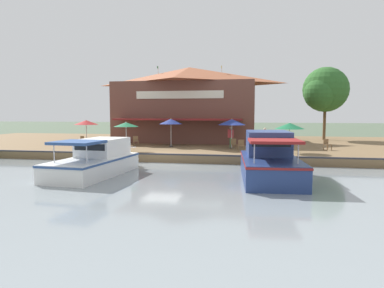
{
  "coord_description": "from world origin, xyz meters",
  "views": [
    {
      "loc": [
        22.38,
        6.21,
        3.42
      ],
      "look_at": [
        -1.0,
        1.89,
        1.3
      ],
      "focal_mm": 32.0,
      "sensor_mm": 36.0,
      "label": 1
    }
  ],
  "objects_px": {
    "patio_umbrella_back_row": "(171,121)",
    "person_mid_patio": "(265,136)",
    "patio_umbrella_near_quay_edge": "(86,122)",
    "cafe_chair_mid_patio": "(136,140)",
    "cafe_chair_beside_entrance": "(259,146)",
    "motorboat_distant_upstream": "(100,160)",
    "patio_umbrella_mid_patio_left": "(290,126)",
    "cafe_chair_under_first_umbrella": "(241,145)",
    "cafe_chair_facing_river": "(327,144)",
    "tree_behind_restaurant": "(209,102)",
    "waterfront_restaurant": "(189,103)",
    "person_at_quay_edge": "(231,135)",
    "cafe_chair_back_row_seat": "(234,144)",
    "tree_downstream_bank": "(324,91)",
    "patio_umbrella_mid_patio_right": "(126,125)",
    "cafe_chair_far_corner_seat": "(81,140)",
    "patio_umbrella_far_corner": "(232,122)",
    "motorboat_fourth_along": "(268,160)"
  },
  "relations": [
    {
      "from": "patio_umbrella_near_quay_edge",
      "to": "cafe_chair_mid_patio",
      "type": "xyz_separation_m",
      "value": [
        -0.25,
        4.51,
        -1.56
      ]
    },
    {
      "from": "patio_umbrella_mid_patio_left",
      "to": "person_mid_patio",
      "type": "distance_m",
      "value": 2.25
    },
    {
      "from": "cafe_chair_beside_entrance",
      "to": "cafe_chair_back_row_seat",
      "type": "distance_m",
      "value": 2.63
    },
    {
      "from": "cafe_chair_mid_patio",
      "to": "motorboat_distant_upstream",
      "type": "xyz_separation_m",
      "value": [
        10.6,
        1.72,
        -0.27
      ]
    },
    {
      "from": "tree_behind_restaurant",
      "to": "waterfront_restaurant",
      "type": "bearing_deg",
      "value": -11.62
    },
    {
      "from": "waterfront_restaurant",
      "to": "tree_downstream_bank",
      "type": "distance_m",
      "value": 14.4
    },
    {
      "from": "patio_umbrella_mid_patio_right",
      "to": "cafe_chair_beside_entrance",
      "type": "xyz_separation_m",
      "value": [
        -0.73,
        9.83,
        -1.52
      ]
    },
    {
      "from": "patio_umbrella_back_row",
      "to": "person_mid_patio",
      "type": "xyz_separation_m",
      "value": [
        1.64,
        7.81,
        -1.05
      ]
    },
    {
      "from": "cafe_chair_beside_entrance",
      "to": "motorboat_distant_upstream",
      "type": "xyz_separation_m",
      "value": [
        7.26,
        -8.82,
        -0.27
      ]
    },
    {
      "from": "patio_umbrella_mid_patio_left",
      "to": "cafe_chair_back_row_seat",
      "type": "bearing_deg",
      "value": -108.49
    },
    {
      "from": "patio_umbrella_mid_patio_right",
      "to": "cafe_chair_far_corner_seat",
      "type": "relative_size",
      "value": 2.59
    },
    {
      "from": "person_mid_patio",
      "to": "patio_umbrella_mid_patio_left",
      "type": "bearing_deg",
      "value": 54.43
    },
    {
      "from": "waterfront_restaurant",
      "to": "patio_umbrella_back_row",
      "type": "height_order",
      "value": "waterfront_restaurant"
    },
    {
      "from": "patio_umbrella_mid_patio_left",
      "to": "cafe_chair_facing_river",
      "type": "relative_size",
      "value": 2.58
    },
    {
      "from": "cafe_chair_facing_river",
      "to": "cafe_chair_back_row_seat",
      "type": "xyz_separation_m",
      "value": [
        0.99,
        -7.12,
        0.0
      ]
    },
    {
      "from": "cafe_chair_back_row_seat",
      "to": "person_at_quay_edge",
      "type": "relative_size",
      "value": 0.49
    },
    {
      "from": "waterfront_restaurant",
      "to": "cafe_chair_far_corner_seat",
      "type": "xyz_separation_m",
      "value": [
        8.16,
        -8.13,
        -3.43
      ]
    },
    {
      "from": "waterfront_restaurant",
      "to": "patio_umbrella_back_row",
      "type": "xyz_separation_m",
      "value": [
        7.5,
        -0.16,
        -1.76
      ]
    },
    {
      "from": "patio_umbrella_near_quay_edge",
      "to": "person_mid_patio",
      "type": "bearing_deg",
      "value": 84.73
    },
    {
      "from": "patio_umbrella_near_quay_edge",
      "to": "tree_behind_restaurant",
      "type": "bearing_deg",
      "value": 146.71
    },
    {
      "from": "cafe_chair_back_row_seat",
      "to": "person_mid_patio",
      "type": "distance_m",
      "value": 2.45
    },
    {
      "from": "cafe_chair_far_corner_seat",
      "to": "person_mid_patio",
      "type": "xyz_separation_m",
      "value": [
        0.98,
        15.78,
        0.62
      ]
    },
    {
      "from": "cafe_chair_facing_river",
      "to": "motorboat_distant_upstream",
      "type": "distance_m",
      "value": 17.25
    },
    {
      "from": "patio_umbrella_mid_patio_left",
      "to": "person_at_quay_edge",
      "type": "relative_size",
      "value": 1.26
    },
    {
      "from": "patio_umbrella_mid_patio_left",
      "to": "cafe_chair_mid_patio",
      "type": "xyz_separation_m",
      "value": [
        -2.9,
        -12.68,
        -1.46
      ]
    },
    {
      "from": "patio_umbrella_mid_patio_left",
      "to": "cafe_chair_under_first_umbrella",
      "type": "distance_m",
      "value": 3.78
    },
    {
      "from": "waterfront_restaurant",
      "to": "cafe_chair_far_corner_seat",
      "type": "height_order",
      "value": "waterfront_restaurant"
    },
    {
      "from": "cafe_chair_beside_entrance",
      "to": "cafe_chair_mid_patio",
      "type": "relative_size",
      "value": 1.0
    },
    {
      "from": "cafe_chair_beside_entrance",
      "to": "cafe_chair_facing_river",
      "type": "bearing_deg",
      "value": 118.22
    },
    {
      "from": "patio_umbrella_near_quay_edge",
      "to": "motorboat_fourth_along",
      "type": "relative_size",
      "value": 0.3
    },
    {
      "from": "cafe_chair_facing_river",
      "to": "tree_behind_restaurant",
      "type": "relative_size",
      "value": 0.13
    },
    {
      "from": "patio_umbrella_mid_patio_left",
      "to": "person_mid_patio",
      "type": "relative_size",
      "value": 1.27
    },
    {
      "from": "patio_umbrella_near_quay_edge",
      "to": "patio_umbrella_far_corner",
      "type": "height_order",
      "value": "patio_umbrella_far_corner"
    },
    {
      "from": "patio_umbrella_near_quay_edge",
      "to": "cafe_chair_mid_patio",
      "type": "bearing_deg",
      "value": 93.22
    },
    {
      "from": "person_mid_patio",
      "to": "tree_behind_restaurant",
      "type": "height_order",
      "value": "tree_behind_restaurant"
    },
    {
      "from": "patio_umbrella_near_quay_edge",
      "to": "tree_behind_restaurant",
      "type": "relative_size",
      "value": 0.34
    },
    {
      "from": "person_at_quay_edge",
      "to": "person_mid_patio",
      "type": "height_order",
      "value": "person_at_quay_edge"
    },
    {
      "from": "cafe_chair_mid_patio",
      "to": "tree_behind_restaurant",
      "type": "relative_size",
      "value": 0.13
    },
    {
      "from": "patio_umbrella_far_corner",
      "to": "tree_behind_restaurant",
      "type": "bearing_deg",
      "value": -165.14
    },
    {
      "from": "person_at_quay_edge",
      "to": "cafe_chair_back_row_seat",
      "type": "bearing_deg",
      "value": 13.98
    },
    {
      "from": "patio_umbrella_mid_patio_left",
      "to": "motorboat_distant_upstream",
      "type": "height_order",
      "value": "patio_umbrella_mid_patio_left"
    },
    {
      "from": "tree_downstream_bank",
      "to": "cafe_chair_far_corner_seat",
      "type": "bearing_deg",
      "value": -63.75
    },
    {
      "from": "cafe_chair_facing_river",
      "to": "tree_downstream_bank",
      "type": "bearing_deg",
      "value": 171.25
    },
    {
      "from": "patio_umbrella_near_quay_edge",
      "to": "patio_umbrella_back_row",
      "type": "bearing_deg",
      "value": 91.54
    },
    {
      "from": "waterfront_restaurant",
      "to": "patio_umbrella_near_quay_edge",
      "type": "height_order",
      "value": "waterfront_restaurant"
    },
    {
      "from": "patio_umbrella_back_row",
      "to": "cafe_chair_far_corner_seat",
      "type": "bearing_deg",
      "value": -85.26
    },
    {
      "from": "cafe_chair_mid_patio",
      "to": "tree_downstream_bank",
      "type": "relative_size",
      "value": 0.11
    },
    {
      "from": "motorboat_distant_upstream",
      "to": "motorboat_fourth_along",
      "type": "bearing_deg",
      "value": 93.72
    },
    {
      "from": "patio_umbrella_mid_patio_left",
      "to": "cafe_chair_under_first_umbrella",
      "type": "relative_size",
      "value": 2.58
    },
    {
      "from": "tree_behind_restaurant",
      "to": "cafe_chair_facing_river",
      "type": "bearing_deg",
      "value": 38.16
    }
  ]
}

